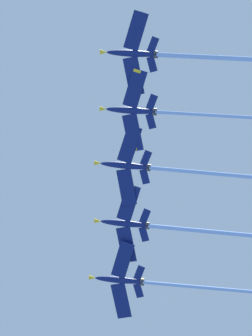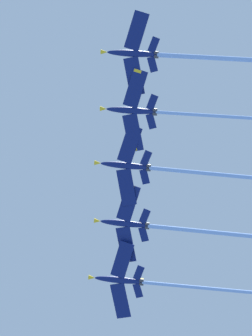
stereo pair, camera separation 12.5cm
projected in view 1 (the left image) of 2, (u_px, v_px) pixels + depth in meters
jet_far_left at (171, 55)px, 152.73m from camera, size 27.98×38.12×8.21m
jet_inner_left at (161, 112)px, 154.57m from camera, size 29.36×40.79×9.22m
jet_centre at (153, 168)px, 156.97m from camera, size 26.56×34.87×7.67m
jet_inner_right at (161, 227)px, 158.97m from camera, size 28.18×38.39×9.32m
jet_far_right at (147, 282)px, 160.55m from camera, size 27.74×38.55×8.32m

